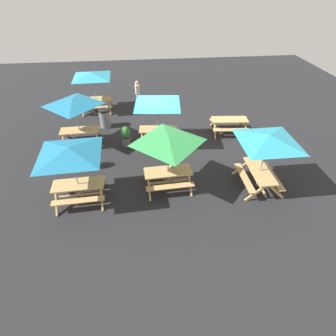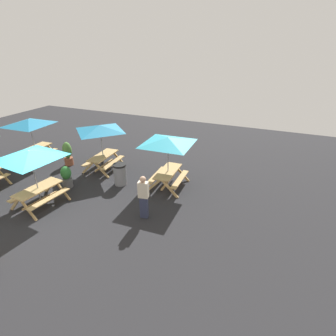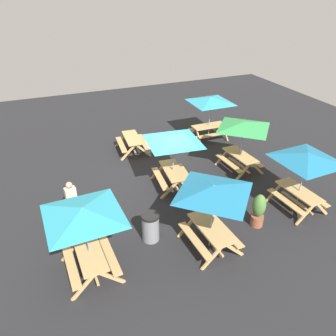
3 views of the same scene
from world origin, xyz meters
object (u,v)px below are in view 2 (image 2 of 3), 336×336
at_px(potted_plant_1, 68,154).
at_px(trash_bin_gray, 120,174).
at_px(person_standing, 144,196).
at_px(picnic_table_1, 168,144).
at_px(potted_plant_0, 67,177).
at_px(picnic_table_5, 100,131).
at_px(picnic_table_2, 30,125).
at_px(picnic_table_4, 31,159).

bearing_deg(potted_plant_1, trash_bin_gray, 78.70).
xyz_separation_m(potted_plant_1, person_standing, (2.53, 5.81, 0.25)).
bearing_deg(trash_bin_gray, picnic_table_1, 107.63).
bearing_deg(picnic_table_1, trash_bin_gray, -74.77).
height_order(picnic_table_1, potted_plant_1, picnic_table_1).
distance_m(potted_plant_0, person_standing, 4.24).
distance_m(potted_plant_0, potted_plant_1, 2.49).
relative_size(trash_bin_gray, potted_plant_1, 0.78).
distance_m(picnic_table_1, picnic_table_5, 3.70).
bearing_deg(person_standing, picnic_table_2, -27.08).
distance_m(picnic_table_2, potted_plant_1, 2.41).
bearing_deg(picnic_table_5, potted_plant_1, -84.26).
xyz_separation_m(picnic_table_1, picnic_table_2, (0.20, -7.66, 0.00)).
height_order(picnic_table_2, person_standing, picnic_table_2).
bearing_deg(picnic_table_2, potted_plant_1, 95.02).
xyz_separation_m(potted_plant_0, person_standing, (0.65, 4.18, 0.38)).
xyz_separation_m(potted_plant_0, potted_plant_1, (-1.88, -1.63, 0.13)).
relative_size(potted_plant_0, person_standing, 0.60).
height_order(picnic_table_4, potted_plant_0, picnic_table_4).
bearing_deg(picnic_table_4, picnic_table_2, -125.08).
bearing_deg(picnic_table_4, trash_bin_gray, 149.89).
bearing_deg(potted_plant_0, trash_bin_gray, 119.91).
bearing_deg(picnic_table_5, potted_plant_0, -12.48).
bearing_deg(picnic_table_2, picnic_table_1, 88.61).
distance_m(picnic_table_2, picnic_table_5, 4.02).
relative_size(picnic_table_1, potted_plant_0, 2.84).
relative_size(picnic_table_5, potted_plant_0, 2.35).
bearing_deg(potted_plant_0, person_standing, 81.14).
height_order(picnic_table_2, potted_plant_1, picnic_table_2).
xyz_separation_m(picnic_table_1, picnic_table_4, (3.35, -4.00, 0.00)).
xyz_separation_m(picnic_table_1, potted_plant_0, (1.81, -4.06, -1.49)).
bearing_deg(picnic_table_1, picnic_table_4, -52.41).
bearing_deg(picnic_table_4, potted_plant_1, -148.08).
bearing_deg(person_standing, potted_plant_0, -19.75).
height_order(picnic_table_2, picnic_table_4, same).
height_order(picnic_table_4, potted_plant_1, picnic_table_4).
xyz_separation_m(picnic_table_4, person_standing, (-0.89, 4.11, -1.10)).
height_order(trash_bin_gray, potted_plant_1, potted_plant_1).
relative_size(picnic_table_5, person_standing, 1.40).
bearing_deg(picnic_table_1, potted_plant_1, -93.13).
bearing_deg(potted_plant_1, potted_plant_0, 40.90).
xyz_separation_m(picnic_table_2, potted_plant_1, (-0.27, 1.97, -1.35)).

